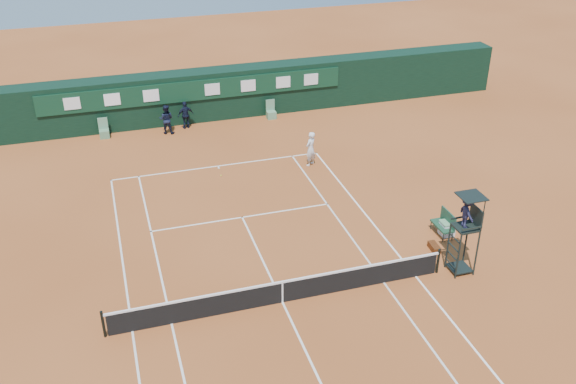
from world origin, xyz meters
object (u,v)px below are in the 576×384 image
at_px(cooler, 447,228).
at_px(tennis_net, 282,291).
at_px(umpire_chair, 467,218).
at_px(player_bench, 445,223).
at_px(player, 311,149).

bearing_deg(cooler, tennis_net, -163.71).
height_order(umpire_chair, player_bench, umpire_chair).
bearing_deg(cooler, umpire_chair, -108.78).
relative_size(tennis_net, player, 6.88).
height_order(player_bench, player, player).
bearing_deg(tennis_net, player_bench, 16.84).
height_order(tennis_net, cooler, tennis_net).
height_order(tennis_net, player, player).
distance_m(tennis_net, player_bench, 8.42).
relative_size(tennis_net, cooler, 20.00).
bearing_deg(cooler, player, 112.83).
xyz_separation_m(tennis_net, umpire_chair, (7.30, -0.16, 1.95)).
distance_m(player_bench, player, 8.82).
bearing_deg(player, umpire_chair, 66.91).
distance_m(tennis_net, umpire_chair, 7.55).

